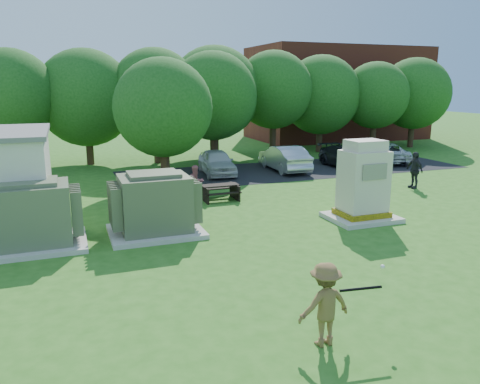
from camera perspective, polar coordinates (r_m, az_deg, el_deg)
name	(u,v)px	position (r m, az deg, el deg)	size (l,w,h in m)	color
ground	(293,272)	(12.65, 6.48, -9.61)	(120.00, 120.00, 0.00)	#2D6619
brick_building	(337,93)	(44.09, 11.70, 11.68)	(15.00, 8.00, 8.00)	maroon
parking_strip	(295,170)	(27.32, 6.75, 2.74)	(20.00, 6.00, 0.01)	#232326
transformer_left	(32,216)	(15.40, -24.02, -2.73)	(3.00, 2.40, 2.07)	beige
transformer_right	(155,205)	(15.58, -10.35, -1.61)	(3.00, 2.40, 2.07)	beige
generator_cabinet	(363,185)	(17.43, 14.77, 0.78)	(2.40, 1.96, 2.92)	beige
picnic_table	(220,190)	(19.94, -2.48, 0.20)	(1.59, 1.19, 0.68)	black
batter	(325,304)	(9.16, 10.29, -13.34)	(1.06, 0.61, 1.64)	brown
person_at_picnic	(196,182)	(20.06, -5.37, 1.16)	(0.72, 0.56, 1.48)	#C0656D
person_walking_right	(414,170)	(23.67, 20.49, 2.52)	(1.02, 0.42, 1.74)	#27262C
car_white	(217,162)	(25.66, -2.84, 3.67)	(1.60, 3.98, 1.36)	silver
car_silver_a	(284,158)	(26.83, 5.40, 4.15)	(1.54, 4.41, 1.45)	silver
car_dark	(346,157)	(28.47, 12.84, 4.20)	(1.78, 4.38, 1.27)	black
car_silver_b	(385,152)	(31.11, 17.24, 4.63)	(2.04, 4.42, 1.23)	silver
batting_equipment	(359,286)	(9.35, 14.26, -11.00)	(1.52, 0.49, 0.28)	black
tree_row	(184,95)	(29.74, -6.83, 11.61)	(41.30, 13.30, 7.30)	#47301E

